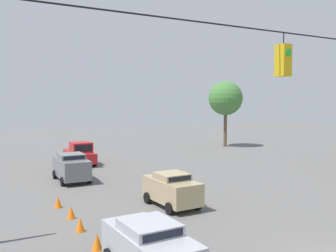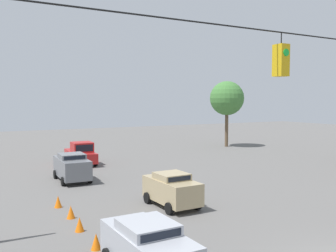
{
  "view_description": "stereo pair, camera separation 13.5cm",
  "coord_description": "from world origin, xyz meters",
  "px_view_note": "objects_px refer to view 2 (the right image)",
  "views": [
    {
      "loc": [
        12.03,
        7.69,
        5.92
      ],
      "look_at": [
        1.19,
        -11.28,
        4.44
      ],
      "focal_mm": 40.0,
      "sensor_mm": 36.0,
      "label": 1
    },
    {
      "loc": [
        11.91,
        7.76,
        5.92
      ],
      "look_at": [
        1.19,
        -11.28,
        4.44
      ],
      "focal_mm": 40.0,
      "sensor_mm": 36.0,
      "label": 2
    }
  ],
  "objects_px": {
    "sedan_grey_withflow_far": "(72,167)",
    "sedan_silver_parked_shoulder": "(148,247)",
    "traffic_cone_fifth": "(58,202)",
    "tree_horizon_right": "(227,98)",
    "traffic_cone_fourth": "(71,212)",
    "sedan_tan_withflow_mid": "(172,189)",
    "traffic_cone_third": "(80,224)",
    "traffic_cone_second": "(96,241)",
    "pickup_truck_red_withflow_deep": "(81,154)"
  },
  "relations": [
    {
      "from": "sedan_tan_withflow_mid",
      "to": "traffic_cone_fourth",
      "type": "distance_m",
      "value": 5.57
    },
    {
      "from": "pickup_truck_red_withflow_deep",
      "to": "traffic_cone_fifth",
      "type": "height_order",
      "value": "pickup_truck_red_withflow_deep"
    },
    {
      "from": "traffic_cone_fifth",
      "to": "sedan_grey_withflow_far",
      "type": "bearing_deg",
      "value": -111.19
    },
    {
      "from": "traffic_cone_third",
      "to": "tree_horizon_right",
      "type": "height_order",
      "value": "tree_horizon_right"
    },
    {
      "from": "sedan_silver_parked_shoulder",
      "to": "traffic_cone_fourth",
      "type": "relative_size",
      "value": 6.51
    },
    {
      "from": "traffic_cone_fifth",
      "to": "sedan_tan_withflow_mid",
      "type": "bearing_deg",
      "value": 152.69
    },
    {
      "from": "sedan_grey_withflow_far",
      "to": "sedan_silver_parked_shoulder",
      "type": "distance_m",
      "value": 16.31
    },
    {
      "from": "sedan_tan_withflow_mid",
      "to": "sedan_grey_withflow_far",
      "type": "xyz_separation_m",
      "value": [
        3.07,
        -9.43,
        0.07
      ]
    },
    {
      "from": "sedan_tan_withflow_mid",
      "to": "tree_horizon_right",
      "type": "xyz_separation_m",
      "value": [
        -19.87,
        -20.29,
        5.21
      ]
    },
    {
      "from": "traffic_cone_fifth",
      "to": "tree_horizon_right",
      "type": "distance_m",
      "value": 31.4
    },
    {
      "from": "traffic_cone_fifth",
      "to": "traffic_cone_fourth",
      "type": "bearing_deg",
      "value": 92.69
    },
    {
      "from": "traffic_cone_fourth",
      "to": "tree_horizon_right",
      "type": "relative_size",
      "value": 0.08
    },
    {
      "from": "sedan_silver_parked_shoulder",
      "to": "tree_horizon_right",
      "type": "distance_m",
      "value": 37.03
    },
    {
      "from": "sedan_tan_withflow_mid",
      "to": "traffic_cone_third",
      "type": "xyz_separation_m",
      "value": [
        5.65,
        1.45,
        -0.66
      ]
    },
    {
      "from": "sedan_grey_withflow_far",
      "to": "traffic_cone_fifth",
      "type": "distance_m",
      "value": 7.04
    },
    {
      "from": "sedan_silver_parked_shoulder",
      "to": "traffic_cone_second",
      "type": "relative_size",
      "value": 6.51
    },
    {
      "from": "sedan_grey_withflow_far",
      "to": "traffic_cone_fifth",
      "type": "xyz_separation_m",
      "value": [
        2.53,
        6.53,
        -0.73
      ]
    },
    {
      "from": "traffic_cone_fifth",
      "to": "tree_horizon_right",
      "type": "bearing_deg",
      "value": -145.67
    },
    {
      "from": "sedan_grey_withflow_far",
      "to": "tree_horizon_right",
      "type": "xyz_separation_m",
      "value": [
        -22.94,
        -10.87,
        5.14
      ]
    },
    {
      "from": "traffic_cone_third",
      "to": "traffic_cone_fifth",
      "type": "bearing_deg",
      "value": -90.6
    },
    {
      "from": "sedan_tan_withflow_mid",
      "to": "traffic_cone_fifth",
      "type": "height_order",
      "value": "sedan_tan_withflow_mid"
    },
    {
      "from": "traffic_cone_second",
      "to": "traffic_cone_fifth",
      "type": "bearing_deg",
      "value": -90.52
    },
    {
      "from": "tree_horizon_right",
      "to": "traffic_cone_fourth",
      "type": "bearing_deg",
      "value": 37.8
    },
    {
      "from": "traffic_cone_third",
      "to": "traffic_cone_second",
      "type": "bearing_deg",
      "value": 89.64
    },
    {
      "from": "sedan_silver_parked_shoulder",
      "to": "traffic_cone_fourth",
      "type": "distance_m",
      "value": 7.47
    },
    {
      "from": "sedan_tan_withflow_mid",
      "to": "sedan_silver_parked_shoulder",
      "type": "relative_size",
      "value": 0.9
    },
    {
      "from": "sedan_grey_withflow_far",
      "to": "sedan_silver_parked_shoulder",
      "type": "height_order",
      "value": "sedan_grey_withflow_far"
    },
    {
      "from": "traffic_cone_fourth",
      "to": "tree_horizon_right",
      "type": "bearing_deg",
      "value": -142.2
    },
    {
      "from": "traffic_cone_third",
      "to": "traffic_cone_fifth",
      "type": "xyz_separation_m",
      "value": [
        -0.05,
        -4.34,
        0.0
      ]
    },
    {
      "from": "sedan_grey_withflow_far",
      "to": "sedan_silver_parked_shoulder",
      "type": "bearing_deg",
      "value": 83.77
    },
    {
      "from": "sedan_grey_withflow_far",
      "to": "traffic_cone_second",
      "type": "xyz_separation_m",
      "value": [
        2.59,
        13.24,
        -0.73
      ]
    },
    {
      "from": "traffic_cone_third",
      "to": "tree_horizon_right",
      "type": "relative_size",
      "value": 0.08
    },
    {
      "from": "traffic_cone_second",
      "to": "sedan_silver_parked_shoulder",
      "type": "bearing_deg",
      "value": 105.43
    },
    {
      "from": "traffic_cone_third",
      "to": "traffic_cone_fourth",
      "type": "xyz_separation_m",
      "value": [
        -0.15,
        -2.07,
        0.0
      ]
    },
    {
      "from": "sedan_silver_parked_shoulder",
      "to": "traffic_cone_fourth",
      "type": "xyz_separation_m",
      "value": [
        0.66,
        -7.41,
        -0.64
      ]
    },
    {
      "from": "pickup_truck_red_withflow_deep",
      "to": "traffic_cone_third",
      "type": "xyz_separation_m",
      "value": [
        5.21,
        17.63,
        -0.65
      ]
    },
    {
      "from": "traffic_cone_fifth",
      "to": "traffic_cone_second",
      "type": "bearing_deg",
      "value": 89.48
    },
    {
      "from": "pickup_truck_red_withflow_deep",
      "to": "traffic_cone_fourth",
      "type": "height_order",
      "value": "pickup_truck_red_withflow_deep"
    },
    {
      "from": "sedan_silver_parked_shoulder",
      "to": "tree_horizon_right",
      "type": "bearing_deg",
      "value": -132.38
    },
    {
      "from": "traffic_cone_second",
      "to": "traffic_cone_third",
      "type": "height_order",
      "value": "same"
    },
    {
      "from": "sedan_tan_withflow_mid",
      "to": "pickup_truck_red_withflow_deep",
      "type": "relative_size",
      "value": 0.72
    },
    {
      "from": "traffic_cone_third",
      "to": "traffic_cone_fourth",
      "type": "bearing_deg",
      "value": -94.21
    },
    {
      "from": "pickup_truck_red_withflow_deep",
      "to": "sedan_silver_parked_shoulder",
      "type": "relative_size",
      "value": 1.24
    },
    {
      "from": "traffic_cone_third",
      "to": "traffic_cone_fifth",
      "type": "distance_m",
      "value": 4.34
    },
    {
      "from": "sedan_tan_withflow_mid",
      "to": "traffic_cone_second",
      "type": "bearing_deg",
      "value": 33.93
    },
    {
      "from": "sedan_tan_withflow_mid",
      "to": "sedan_grey_withflow_far",
      "type": "distance_m",
      "value": 9.91
    },
    {
      "from": "sedan_grey_withflow_far",
      "to": "traffic_cone_third",
      "type": "height_order",
      "value": "sedan_grey_withflow_far"
    },
    {
      "from": "sedan_tan_withflow_mid",
      "to": "tree_horizon_right",
      "type": "distance_m",
      "value": 28.87
    },
    {
      "from": "tree_horizon_right",
      "to": "traffic_cone_third",
      "type": "bearing_deg",
      "value": 40.43
    },
    {
      "from": "sedan_tan_withflow_mid",
      "to": "sedan_grey_withflow_far",
      "type": "bearing_deg",
      "value": -71.95
    }
  ]
}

